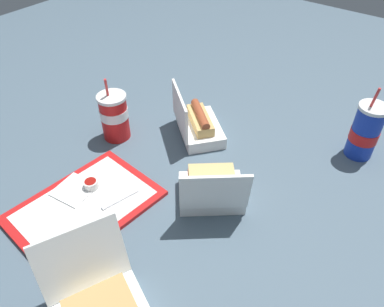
{
  "coord_description": "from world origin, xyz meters",
  "views": [
    {
      "loc": [
        0.63,
        0.49,
        0.77
      ],
      "look_at": [
        -0.03,
        -0.02,
        0.05
      ],
      "focal_mm": 35.0,
      "sensor_mm": 36.0,
      "label": 1
    }
  ],
  "objects_px": {
    "food_tray": "(85,206)",
    "ketchup_cup": "(91,184)",
    "clamshell_hotdog_back": "(198,124)",
    "plastic_fork": "(120,199)",
    "soda_cup_left": "(114,116)",
    "clamshell_sandwich_left": "(212,189)",
    "soda_cup_front": "(365,132)"
  },
  "relations": [
    {
      "from": "food_tray",
      "to": "ketchup_cup",
      "type": "bearing_deg",
      "value": -148.85
    },
    {
      "from": "clamshell_hotdog_back",
      "to": "ketchup_cup",
      "type": "bearing_deg",
      "value": -11.28
    },
    {
      "from": "plastic_fork",
      "to": "soda_cup_left",
      "type": "relative_size",
      "value": 0.51
    },
    {
      "from": "clamshell_sandwich_left",
      "to": "soda_cup_left",
      "type": "height_order",
      "value": "soda_cup_left"
    },
    {
      "from": "food_tray",
      "to": "soda_cup_front",
      "type": "relative_size",
      "value": 1.65
    },
    {
      "from": "clamshell_sandwich_left",
      "to": "soda_cup_front",
      "type": "height_order",
      "value": "soda_cup_front"
    },
    {
      "from": "plastic_fork",
      "to": "soda_cup_left",
      "type": "bearing_deg",
      "value": -118.15
    },
    {
      "from": "soda_cup_front",
      "to": "ketchup_cup",
      "type": "bearing_deg",
      "value": -41.06
    },
    {
      "from": "clamshell_hotdog_back",
      "to": "soda_cup_left",
      "type": "distance_m",
      "value": 0.27
    },
    {
      "from": "plastic_fork",
      "to": "soda_cup_front",
      "type": "bearing_deg",
      "value": 157.66
    },
    {
      "from": "clamshell_hotdog_back",
      "to": "soda_cup_front",
      "type": "bearing_deg",
      "value": 116.23
    },
    {
      "from": "food_tray",
      "to": "clamshell_hotdog_back",
      "type": "xyz_separation_m",
      "value": [
        -0.44,
        0.05,
        0.03
      ]
    },
    {
      "from": "ketchup_cup",
      "to": "soda_cup_left",
      "type": "height_order",
      "value": "soda_cup_left"
    },
    {
      "from": "soda_cup_front",
      "to": "food_tray",
      "type": "bearing_deg",
      "value": -36.96
    },
    {
      "from": "clamshell_sandwich_left",
      "to": "clamshell_hotdog_back",
      "type": "bearing_deg",
      "value": -135.88
    },
    {
      "from": "ketchup_cup",
      "to": "clamshell_hotdog_back",
      "type": "xyz_separation_m",
      "value": [
        -0.39,
        0.08,
        0.01
      ]
    },
    {
      "from": "food_tray",
      "to": "ketchup_cup",
      "type": "height_order",
      "value": "ketchup_cup"
    },
    {
      "from": "ketchup_cup",
      "to": "plastic_fork",
      "type": "height_order",
      "value": "ketchup_cup"
    },
    {
      "from": "clamshell_hotdog_back",
      "to": "clamshell_sandwich_left",
      "type": "distance_m",
      "value": 0.3
    },
    {
      "from": "food_tray",
      "to": "ketchup_cup",
      "type": "distance_m",
      "value": 0.07
    },
    {
      "from": "plastic_fork",
      "to": "clamshell_hotdog_back",
      "type": "relative_size",
      "value": 0.47
    },
    {
      "from": "soda_cup_left",
      "to": "soda_cup_front",
      "type": "distance_m",
      "value": 0.77
    },
    {
      "from": "soda_cup_left",
      "to": "soda_cup_front",
      "type": "xyz_separation_m",
      "value": [
        -0.4,
        0.66,
        0.01
      ]
    },
    {
      "from": "food_tray",
      "to": "clamshell_hotdog_back",
      "type": "height_order",
      "value": "clamshell_hotdog_back"
    },
    {
      "from": "food_tray",
      "to": "soda_cup_front",
      "type": "distance_m",
      "value": 0.84
    },
    {
      "from": "clamshell_hotdog_back",
      "to": "soda_cup_left",
      "type": "bearing_deg",
      "value": -50.23
    },
    {
      "from": "food_tray",
      "to": "soda_cup_left",
      "type": "relative_size",
      "value": 1.81
    },
    {
      "from": "food_tray",
      "to": "clamshell_hotdog_back",
      "type": "distance_m",
      "value": 0.45
    },
    {
      "from": "ketchup_cup",
      "to": "soda_cup_front",
      "type": "height_order",
      "value": "soda_cup_front"
    },
    {
      "from": "food_tray",
      "to": "ketchup_cup",
      "type": "relative_size",
      "value": 9.78
    },
    {
      "from": "ketchup_cup",
      "to": "clamshell_sandwich_left",
      "type": "height_order",
      "value": "clamshell_sandwich_left"
    },
    {
      "from": "plastic_fork",
      "to": "food_tray",
      "type": "bearing_deg",
      "value": -28.76
    }
  ]
}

